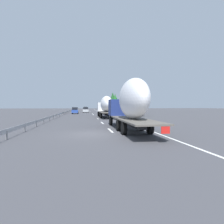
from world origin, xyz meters
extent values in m
plane|color=#424247|center=(40.00, 0.00, 0.00)|extent=(260.00, 260.00, 0.00)
cube|color=white|center=(2.00, -1.80, 0.00)|extent=(3.20, 0.20, 0.01)
cube|color=white|center=(10.23, -1.80, 0.00)|extent=(3.20, 0.20, 0.01)
cube|color=white|center=(19.15, -1.80, 0.00)|extent=(3.20, 0.20, 0.01)
cube|color=white|center=(34.94, -1.80, 0.00)|extent=(3.20, 0.20, 0.01)
cube|color=white|center=(38.91, -1.80, 0.00)|extent=(3.20, 0.20, 0.01)
cube|color=white|center=(43.31, -1.80, 0.00)|extent=(3.20, 0.20, 0.01)
cube|color=white|center=(64.15, -1.80, 0.00)|extent=(3.20, 0.20, 0.01)
cube|color=white|center=(74.89, -1.80, 0.00)|extent=(3.20, 0.20, 0.01)
cube|color=white|center=(45.00, -5.50, 0.00)|extent=(110.00, 0.20, 0.01)
cube|color=silver|center=(26.86, -3.60, 2.15)|extent=(2.40, 2.50, 1.90)
cube|color=black|center=(27.96, -3.60, 2.65)|extent=(0.08, 2.12, 0.80)
cube|color=#262628|center=(23.85, -3.60, 0.67)|extent=(11.09, 0.70, 0.24)
cube|color=#59544C|center=(20.84, -3.60, 1.14)|extent=(9.66, 2.50, 0.12)
ellipsoid|color=white|center=(20.61, -3.60, 2.73)|extent=(7.07, 2.20, 3.05)
cube|color=red|center=(16.04, -4.29, 0.90)|extent=(0.04, 0.56, 0.56)
cylinder|color=black|center=(26.86, -2.50, 0.52)|extent=(1.04, 0.30, 1.04)
cylinder|color=black|center=(26.86, -4.70, 0.52)|extent=(1.04, 0.30, 1.04)
cylinder|color=black|center=(22.04, -2.50, 0.52)|extent=(1.04, 0.35, 1.04)
cylinder|color=black|center=(22.04, -4.70, 0.52)|extent=(1.04, 0.35, 1.04)
cylinder|color=black|center=(19.64, -2.50, 0.52)|extent=(1.04, 0.35, 1.04)
cylinder|color=black|center=(19.64, -4.70, 0.52)|extent=(1.04, 0.35, 1.04)
cube|color=navy|center=(6.61, -3.60, 2.15)|extent=(2.40, 2.50, 1.90)
cube|color=black|center=(7.71, -3.60, 2.65)|extent=(0.08, 2.12, 0.80)
cube|color=#262628|center=(3.43, -3.60, 0.67)|extent=(11.70, 0.70, 0.24)
cube|color=#59544C|center=(0.25, -3.60, 1.14)|extent=(10.32, 2.50, 0.12)
ellipsoid|color=white|center=(0.35, -3.60, 2.97)|extent=(6.66, 2.20, 3.54)
cube|color=red|center=(-4.88, -4.29, 0.90)|extent=(0.04, 0.56, 0.56)
cylinder|color=black|center=(6.61, -2.50, 0.52)|extent=(1.04, 0.30, 1.04)
cylinder|color=black|center=(6.61, -4.70, 0.52)|extent=(1.04, 0.30, 1.04)
cylinder|color=black|center=(1.45, -2.50, 0.52)|extent=(1.04, 0.35, 1.04)
cylinder|color=black|center=(1.45, -4.70, 0.52)|extent=(1.04, 0.35, 1.04)
cylinder|color=black|center=(-0.95, -2.50, 0.52)|extent=(1.04, 0.35, 1.04)
cylinder|color=black|center=(-0.95, -4.70, 0.52)|extent=(1.04, 0.35, 1.04)
cube|color=gold|center=(87.40, -0.04, 0.74)|extent=(4.77, 1.82, 0.84)
cube|color=black|center=(87.04, -0.04, 1.52)|extent=(2.63, 1.60, 0.73)
cylinder|color=black|center=(88.88, 0.77, 0.32)|extent=(0.64, 0.22, 0.64)
cylinder|color=black|center=(88.88, -0.85, 0.32)|extent=(0.64, 0.22, 0.64)
cylinder|color=black|center=(85.92, 0.77, 0.32)|extent=(0.64, 0.22, 0.64)
cylinder|color=black|center=(85.92, -0.85, 0.32)|extent=(0.64, 0.22, 0.64)
cube|color=white|center=(70.65, -0.01, 0.74)|extent=(4.02, 1.80, 0.84)
cube|color=black|center=(70.35, -0.01, 1.54)|extent=(2.21, 1.58, 0.76)
cylinder|color=black|center=(71.90, 0.79, 0.32)|extent=(0.64, 0.22, 0.64)
cylinder|color=black|center=(71.90, -0.81, 0.32)|extent=(0.64, 0.22, 0.64)
cylinder|color=black|center=(69.40, 0.79, 0.32)|extent=(0.64, 0.22, 0.64)
cylinder|color=black|center=(69.40, -0.81, 0.32)|extent=(0.64, 0.22, 0.64)
cube|color=#28479E|center=(41.82, 3.33, 0.74)|extent=(4.45, 1.83, 0.84)
cube|color=black|center=(41.49, 3.33, 1.56)|extent=(2.45, 1.61, 0.79)
cylinder|color=black|center=(43.20, 4.15, 0.32)|extent=(0.64, 0.22, 0.64)
cylinder|color=black|center=(43.20, 2.51, 0.32)|extent=(0.64, 0.22, 0.64)
cylinder|color=black|center=(40.44, 4.15, 0.32)|extent=(0.64, 0.22, 0.64)
cylinder|color=black|center=(40.44, 2.51, 0.32)|extent=(0.64, 0.22, 0.64)
cube|color=#ADB2B7|center=(50.75, 0.13, 0.74)|extent=(4.06, 1.89, 0.84)
cube|color=black|center=(50.45, 0.13, 1.53)|extent=(2.23, 1.66, 0.73)
cylinder|color=black|center=(52.01, 0.97, 0.32)|extent=(0.64, 0.22, 0.64)
cylinder|color=black|center=(52.01, -0.71, 0.32)|extent=(0.64, 0.22, 0.64)
cylinder|color=black|center=(49.49, 0.97, 0.32)|extent=(0.64, 0.22, 0.64)
cylinder|color=black|center=(49.49, -0.71, 0.32)|extent=(0.64, 0.22, 0.64)
cylinder|color=gray|center=(45.31, -6.70, 1.19)|extent=(0.10, 0.10, 2.39)
cube|color=#2D569E|center=(45.31, -6.70, 2.74)|extent=(0.06, 0.90, 0.70)
cylinder|color=#472D19|center=(58.82, -10.62, 0.91)|extent=(0.25, 0.25, 1.81)
cone|color=#194C1E|center=(58.82, -10.62, 4.78)|extent=(4.00, 4.00, 5.93)
cylinder|color=#472D19|center=(84.19, -13.24, 0.94)|extent=(0.36, 0.36, 1.88)
cone|color=#194C1E|center=(84.19, -13.24, 3.85)|extent=(2.47, 2.47, 3.94)
cylinder|color=#472D19|center=(49.51, -10.05, 0.71)|extent=(0.31, 0.31, 1.42)
cone|color=#1E5B23|center=(49.51, -10.05, 3.98)|extent=(3.93, 3.93, 5.12)
cylinder|color=#472D19|center=(57.32, -12.03, 0.67)|extent=(0.28, 0.28, 1.34)
cone|color=#1E5B23|center=(57.32, -12.03, 3.52)|extent=(2.41, 2.41, 4.36)
cylinder|color=#472D19|center=(25.63, -11.83, 0.98)|extent=(0.28, 0.28, 1.96)
cone|color=#194C1E|center=(25.63, -11.83, 4.03)|extent=(2.84, 2.84, 4.13)
cylinder|color=#472D19|center=(32.51, -13.41, 0.77)|extent=(0.31, 0.31, 1.53)
cone|color=#286B2D|center=(32.51, -13.41, 4.45)|extent=(2.61, 2.61, 5.84)
cube|color=#9EA0A5|center=(43.00, 6.00, 0.60)|extent=(94.00, 0.06, 0.32)
cube|color=slate|center=(-1.96, 6.00, 0.30)|extent=(0.10, 0.10, 0.60)
cube|color=slate|center=(2.13, 6.00, 0.30)|extent=(0.10, 0.10, 0.60)
cube|color=slate|center=(6.22, 6.00, 0.30)|extent=(0.10, 0.10, 0.60)
cube|color=slate|center=(10.30, 6.00, 0.30)|extent=(0.10, 0.10, 0.60)
cube|color=slate|center=(14.39, 6.00, 0.30)|extent=(0.10, 0.10, 0.60)
cube|color=slate|center=(18.48, 6.00, 0.30)|extent=(0.10, 0.10, 0.60)
cube|color=slate|center=(22.57, 6.00, 0.30)|extent=(0.10, 0.10, 0.60)
cube|color=slate|center=(26.65, 6.00, 0.30)|extent=(0.10, 0.10, 0.60)
cube|color=slate|center=(30.74, 6.00, 0.30)|extent=(0.10, 0.10, 0.60)
cube|color=slate|center=(34.83, 6.00, 0.30)|extent=(0.10, 0.10, 0.60)
cube|color=slate|center=(38.91, 6.00, 0.30)|extent=(0.10, 0.10, 0.60)
cube|color=slate|center=(43.00, 6.00, 0.30)|extent=(0.10, 0.10, 0.60)
cube|color=slate|center=(47.09, 6.00, 0.30)|extent=(0.10, 0.10, 0.60)
cube|color=slate|center=(51.17, 6.00, 0.30)|extent=(0.10, 0.10, 0.60)
cube|color=slate|center=(55.26, 6.00, 0.30)|extent=(0.10, 0.10, 0.60)
cube|color=slate|center=(59.35, 6.00, 0.30)|extent=(0.10, 0.10, 0.60)
cube|color=slate|center=(63.43, 6.00, 0.30)|extent=(0.10, 0.10, 0.60)
cube|color=slate|center=(67.52, 6.00, 0.30)|extent=(0.10, 0.10, 0.60)
cube|color=slate|center=(71.61, 6.00, 0.30)|extent=(0.10, 0.10, 0.60)
cube|color=slate|center=(75.70, 6.00, 0.30)|extent=(0.10, 0.10, 0.60)
cube|color=slate|center=(79.78, 6.00, 0.30)|extent=(0.10, 0.10, 0.60)
cube|color=slate|center=(83.87, 6.00, 0.30)|extent=(0.10, 0.10, 0.60)
cube|color=slate|center=(87.96, 6.00, 0.30)|extent=(0.10, 0.10, 0.60)
camera|label=1|loc=(-15.97, 0.69, 2.34)|focal=30.53mm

